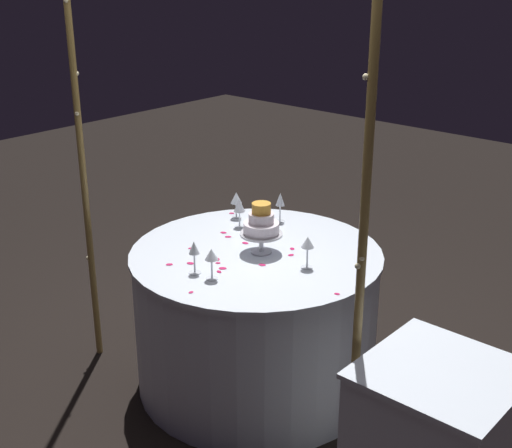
# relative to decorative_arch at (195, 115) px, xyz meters

# --- Properties ---
(ground_plane) EXTENTS (12.00, 12.00, 0.00)m
(ground_plane) POSITION_rel_decorative_arch_xyz_m (0.00, -0.40, -1.56)
(ground_plane) COLOR black
(decorative_arch) EXTENTS (1.85, 0.06, 2.49)m
(decorative_arch) POSITION_rel_decorative_arch_xyz_m (0.00, 0.00, 0.00)
(decorative_arch) COLOR olive
(decorative_arch) RESTS_ON ground
(main_table) EXTENTS (1.32, 1.32, 0.78)m
(main_table) POSITION_rel_decorative_arch_xyz_m (0.00, -0.40, -1.17)
(main_table) COLOR silver
(main_table) RESTS_ON ground
(tiered_cake) EXTENTS (0.22, 0.22, 0.27)m
(tiered_cake) POSITION_rel_decorative_arch_xyz_m (-0.02, -0.41, -0.63)
(tiered_cake) COLOR silver
(tiered_cake) RESTS_ON main_table
(wine_glass_0) EXTENTS (0.06, 0.06, 0.17)m
(wine_glass_0) POSITION_rel_decorative_arch_xyz_m (0.05, -0.01, -0.66)
(wine_glass_0) COLOR silver
(wine_glass_0) RESTS_ON main_table
(wine_glass_1) EXTENTS (0.06, 0.06, 0.16)m
(wine_glass_1) POSITION_rel_decorative_arch_xyz_m (-0.06, -0.02, -0.67)
(wine_glass_1) COLOR silver
(wine_glass_1) RESTS_ON main_table
(wine_glass_2) EXTENTS (0.06, 0.06, 0.16)m
(wine_glass_2) POSITION_rel_decorative_arch_xyz_m (-0.32, -0.42, -0.66)
(wine_glass_2) COLOR silver
(wine_glass_2) RESTS_ON main_table
(wine_glass_3) EXTENTS (0.06, 0.06, 0.17)m
(wine_glass_3) POSITION_rel_decorative_arch_xyz_m (0.31, -0.61, -0.66)
(wine_glass_3) COLOR silver
(wine_glass_3) RESTS_ON main_table
(wine_glass_4) EXTENTS (0.06, 0.06, 0.17)m
(wine_glass_4) POSITION_rel_decorative_arch_xyz_m (0.19, -0.82, -0.66)
(wine_glass_4) COLOR silver
(wine_glass_4) RESTS_ON main_table
(wine_glass_5) EXTENTS (0.07, 0.07, 0.16)m
(wine_glass_5) POSITION_rel_decorative_arch_xyz_m (0.42, -0.70, -0.67)
(wine_glass_5) COLOR silver
(wine_glass_5) RESTS_ON main_table
(rose_petal_0) EXTENTS (0.03, 0.04, 0.00)m
(rose_petal_0) POSITION_rel_decorative_arch_xyz_m (-0.16, -0.49, -0.78)
(rose_petal_0) COLOR #C61951
(rose_petal_0) RESTS_ON main_table
(rose_petal_1) EXTENTS (0.03, 0.03, 0.00)m
(rose_petal_1) POSITION_rel_decorative_arch_xyz_m (-0.03, -0.10, -0.78)
(rose_petal_1) COLOR #C61951
(rose_petal_1) RESTS_ON main_table
(rose_petal_2) EXTENTS (0.04, 0.04, 0.00)m
(rose_petal_2) POSITION_rel_decorative_arch_xyz_m (-0.13, -0.30, -0.78)
(rose_petal_2) COLOR #C61951
(rose_petal_2) RESTS_ON main_table
(rose_petal_3) EXTENTS (0.04, 0.04, 0.00)m
(rose_petal_3) POSITION_rel_decorative_arch_xyz_m (-0.12, -0.55, -0.78)
(rose_petal_3) COLOR #C61951
(rose_petal_3) RESTS_ON main_table
(rose_petal_4) EXTENTS (0.05, 0.05, 0.00)m
(rose_petal_4) POSITION_rel_decorative_arch_xyz_m (-0.01, -0.14, -0.78)
(rose_petal_4) COLOR #C61951
(rose_petal_4) RESTS_ON main_table
(rose_petal_5) EXTENTS (0.04, 0.04, 0.00)m
(rose_petal_5) POSITION_rel_decorative_arch_xyz_m (0.15, -0.07, -0.78)
(rose_petal_5) COLOR #C61951
(rose_petal_5) RESTS_ON main_table
(rose_petal_6) EXTENTS (0.04, 0.04, 0.00)m
(rose_petal_6) POSITION_rel_decorative_arch_xyz_m (0.08, -0.20, -0.78)
(rose_petal_6) COLOR #C61951
(rose_petal_6) RESTS_ON main_table
(rose_petal_7) EXTENTS (0.04, 0.04, 0.00)m
(rose_petal_7) POSITION_rel_decorative_arch_xyz_m (0.31, -0.48, -0.78)
(rose_petal_7) COLOR #C61951
(rose_petal_7) RESTS_ON main_table
(rose_petal_8) EXTENTS (0.02, 0.03, 0.00)m
(rose_petal_8) POSITION_rel_decorative_arch_xyz_m (-0.09, 0.14, -0.78)
(rose_petal_8) COLOR #C61951
(rose_petal_8) RESTS_ON main_table
(rose_petal_9) EXTENTS (0.04, 0.04, 0.00)m
(rose_petal_9) POSITION_rel_decorative_arch_xyz_m (0.49, -0.73, -0.78)
(rose_petal_9) COLOR #C61951
(rose_petal_9) RESTS_ON main_table
(rose_petal_10) EXTENTS (0.04, 0.04, 0.00)m
(rose_petal_10) POSITION_rel_decorative_arch_xyz_m (0.25, -0.45, -0.78)
(rose_petal_10) COLOR #C61951
(rose_petal_10) RESTS_ON main_table
(rose_petal_11) EXTENTS (0.03, 0.03, 0.00)m
(rose_petal_11) POSITION_rel_decorative_arch_xyz_m (0.20, -0.52, -0.78)
(rose_petal_11) COLOR #C61951
(rose_petal_11) RESTS_ON main_table
(rose_petal_12) EXTENTS (0.03, 0.03, 0.00)m
(rose_petal_12) POSITION_rel_decorative_arch_xyz_m (0.28, -0.21, -0.78)
(rose_petal_12) COLOR #C61951
(rose_petal_12) RESTS_ON main_table
(rose_petal_13) EXTENTS (0.03, 0.04, 0.00)m
(rose_petal_13) POSITION_rel_decorative_arch_xyz_m (0.17, -0.71, -0.78)
(rose_petal_13) COLOR #C61951
(rose_petal_13) RESTS_ON main_table
(rose_petal_14) EXTENTS (0.03, 0.03, 0.00)m
(rose_petal_14) POSITION_rel_decorative_arch_xyz_m (-0.59, -0.29, -0.78)
(rose_petal_14) COLOR #C61951
(rose_petal_14) RESTS_ON main_table
(rose_petal_15) EXTENTS (0.04, 0.03, 0.00)m
(rose_petal_15) POSITION_rel_decorative_arch_xyz_m (0.12, -0.45, -0.78)
(rose_petal_15) COLOR #C61951
(rose_petal_15) RESTS_ON main_table
(rose_petal_16) EXTENTS (0.03, 0.03, 0.00)m
(rose_petal_16) POSITION_rel_decorative_arch_xyz_m (0.05, -0.17, -0.78)
(rose_petal_16) COLOR #C61951
(rose_petal_16) RESTS_ON main_table
(rose_petal_17) EXTENTS (0.04, 0.04, 0.00)m
(rose_petal_17) POSITION_rel_decorative_arch_xyz_m (0.22, 0.01, -0.78)
(rose_petal_17) COLOR #C61951
(rose_petal_17) RESTS_ON main_table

